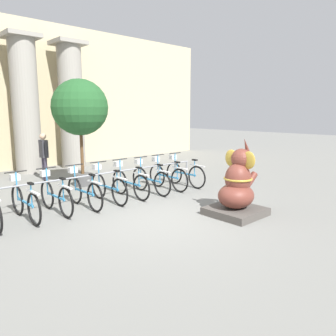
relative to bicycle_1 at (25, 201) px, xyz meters
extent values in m
plane|color=slate|center=(2.21, -1.82, -0.42)|extent=(60.00, 60.00, 0.00)
cube|color=#C6B78E|center=(2.21, 6.78, 2.58)|extent=(20.00, 0.20, 6.00)
cylinder|color=gray|center=(2.21, 5.78, 2.08)|extent=(0.98, 0.98, 5.00)
cube|color=gray|center=(2.21, 5.78, 4.66)|extent=(1.23, 1.23, 0.16)
cylinder|color=gray|center=(4.07, 5.78, 2.08)|extent=(0.98, 0.98, 5.00)
cube|color=gray|center=(4.07, 5.78, 4.66)|extent=(1.23, 1.23, 0.16)
cylinder|color=gray|center=(5.18, 0.13, -0.04)|extent=(0.05, 0.05, 0.75)
cylinder|color=gray|center=(2.11, 0.13, 0.33)|extent=(6.24, 0.04, 0.04)
torus|color=black|center=(0.00, 0.47, -0.06)|extent=(0.05, 0.71, 0.71)
torus|color=black|center=(0.00, -0.54, -0.06)|extent=(0.05, 0.71, 0.71)
cube|color=#338CC6|center=(0.00, -0.03, -0.01)|extent=(0.04, 0.90, 0.04)
cube|color=silver|center=(0.00, -0.54, 0.31)|extent=(0.06, 0.59, 0.03)
cylinder|color=#338CC6|center=(0.00, -0.44, 0.19)|extent=(0.03, 0.03, 0.51)
cube|color=black|center=(0.00, -0.44, 0.47)|extent=(0.08, 0.18, 0.04)
cylinder|color=#338CC6|center=(0.00, 0.43, 0.27)|extent=(0.03, 0.03, 0.66)
cylinder|color=black|center=(0.00, 0.43, 0.60)|extent=(0.48, 0.03, 0.03)
cube|color=silver|center=(0.00, 0.53, 0.46)|extent=(0.20, 0.16, 0.14)
torus|color=black|center=(0.70, 0.50, -0.06)|extent=(0.05, 0.71, 0.71)
torus|color=black|center=(0.70, -0.50, -0.06)|extent=(0.05, 0.71, 0.71)
cube|color=#338CC6|center=(0.70, 0.00, -0.01)|extent=(0.04, 0.90, 0.04)
cube|color=silver|center=(0.70, -0.50, 0.31)|extent=(0.06, 0.59, 0.03)
cylinder|color=#338CC6|center=(0.70, -0.40, 0.19)|extent=(0.03, 0.03, 0.51)
cube|color=black|center=(0.70, -0.40, 0.47)|extent=(0.08, 0.18, 0.04)
cylinder|color=#338CC6|center=(0.70, 0.46, 0.27)|extent=(0.03, 0.03, 0.66)
cylinder|color=black|center=(0.70, 0.46, 0.60)|extent=(0.48, 0.03, 0.03)
cube|color=silver|center=(0.70, 0.56, 0.46)|extent=(0.20, 0.16, 0.14)
torus|color=black|center=(1.41, 0.46, -0.06)|extent=(0.05, 0.71, 0.71)
torus|color=black|center=(1.41, -0.54, -0.06)|extent=(0.05, 0.71, 0.71)
cube|color=#338CC6|center=(1.41, -0.04, -0.01)|extent=(0.04, 0.90, 0.04)
cube|color=silver|center=(1.41, -0.54, 0.31)|extent=(0.06, 0.59, 0.03)
cylinder|color=#338CC6|center=(1.41, -0.44, 0.19)|extent=(0.03, 0.03, 0.51)
cube|color=black|center=(1.41, -0.44, 0.47)|extent=(0.08, 0.18, 0.04)
cylinder|color=#338CC6|center=(1.41, 0.42, 0.27)|extent=(0.03, 0.03, 0.66)
cylinder|color=black|center=(1.41, 0.42, 0.60)|extent=(0.48, 0.03, 0.03)
cube|color=silver|center=(1.41, 0.52, 0.46)|extent=(0.20, 0.16, 0.14)
torus|color=black|center=(2.11, 0.48, -0.06)|extent=(0.05, 0.71, 0.71)
torus|color=black|center=(2.11, -0.52, -0.06)|extent=(0.05, 0.71, 0.71)
cube|color=#338CC6|center=(2.11, -0.02, -0.01)|extent=(0.04, 0.90, 0.04)
cube|color=silver|center=(2.11, -0.52, 0.31)|extent=(0.06, 0.59, 0.03)
cylinder|color=#338CC6|center=(2.11, -0.42, 0.19)|extent=(0.03, 0.03, 0.51)
cube|color=black|center=(2.11, -0.42, 0.47)|extent=(0.08, 0.18, 0.04)
cylinder|color=#338CC6|center=(2.11, 0.44, 0.27)|extent=(0.03, 0.03, 0.66)
cylinder|color=black|center=(2.11, 0.44, 0.60)|extent=(0.48, 0.03, 0.03)
cube|color=silver|center=(2.11, 0.54, 0.46)|extent=(0.20, 0.16, 0.14)
torus|color=black|center=(2.82, 0.50, -0.06)|extent=(0.05, 0.71, 0.71)
torus|color=black|center=(2.82, -0.50, -0.06)|extent=(0.05, 0.71, 0.71)
cube|color=#338CC6|center=(2.82, 0.00, -0.01)|extent=(0.04, 0.90, 0.04)
cube|color=silver|center=(2.82, -0.50, 0.31)|extent=(0.06, 0.59, 0.03)
cylinder|color=#338CC6|center=(2.82, -0.40, 0.19)|extent=(0.03, 0.03, 0.51)
cube|color=black|center=(2.82, -0.40, 0.47)|extent=(0.08, 0.18, 0.04)
cylinder|color=#338CC6|center=(2.82, 0.46, 0.27)|extent=(0.03, 0.03, 0.66)
cylinder|color=black|center=(2.82, 0.46, 0.60)|extent=(0.48, 0.03, 0.03)
cube|color=silver|center=(2.82, 0.56, 0.46)|extent=(0.20, 0.16, 0.14)
torus|color=black|center=(3.52, 0.46, -0.06)|extent=(0.05, 0.71, 0.71)
torus|color=black|center=(3.52, -0.54, -0.06)|extent=(0.05, 0.71, 0.71)
cube|color=#338CC6|center=(3.52, -0.04, -0.01)|extent=(0.04, 0.90, 0.04)
cube|color=silver|center=(3.52, -0.54, 0.31)|extent=(0.06, 0.59, 0.03)
cylinder|color=#338CC6|center=(3.52, -0.44, 0.19)|extent=(0.03, 0.03, 0.51)
cube|color=black|center=(3.52, -0.44, 0.47)|extent=(0.08, 0.18, 0.04)
cylinder|color=#338CC6|center=(3.52, 0.42, 0.27)|extent=(0.03, 0.03, 0.66)
cylinder|color=black|center=(3.52, 0.42, 0.60)|extent=(0.48, 0.03, 0.03)
cube|color=silver|center=(3.52, 0.52, 0.46)|extent=(0.20, 0.16, 0.14)
torus|color=black|center=(4.23, 0.50, -0.06)|extent=(0.05, 0.71, 0.71)
torus|color=black|center=(4.23, -0.51, -0.06)|extent=(0.05, 0.71, 0.71)
cube|color=#338CC6|center=(4.23, -0.01, -0.01)|extent=(0.04, 0.90, 0.04)
cube|color=silver|center=(4.23, -0.51, 0.31)|extent=(0.06, 0.59, 0.03)
cylinder|color=#338CC6|center=(4.23, -0.41, 0.19)|extent=(0.03, 0.03, 0.51)
cube|color=black|center=(4.23, -0.41, 0.47)|extent=(0.08, 0.18, 0.04)
cylinder|color=#338CC6|center=(4.23, 0.46, 0.27)|extent=(0.03, 0.03, 0.66)
cylinder|color=black|center=(4.23, 0.46, 0.60)|extent=(0.48, 0.03, 0.03)
cube|color=silver|center=(4.23, 0.56, 0.46)|extent=(0.20, 0.16, 0.14)
torus|color=black|center=(4.93, 0.46, -0.06)|extent=(0.05, 0.71, 0.71)
torus|color=black|center=(4.93, -0.55, -0.06)|extent=(0.05, 0.71, 0.71)
cube|color=#338CC6|center=(4.93, -0.05, -0.01)|extent=(0.04, 0.90, 0.04)
cube|color=silver|center=(4.93, -0.55, 0.31)|extent=(0.06, 0.59, 0.03)
cylinder|color=#338CC6|center=(4.93, -0.45, 0.19)|extent=(0.03, 0.03, 0.51)
cube|color=black|center=(4.93, -0.45, 0.47)|extent=(0.08, 0.18, 0.04)
cylinder|color=#338CC6|center=(4.93, 0.42, 0.27)|extent=(0.03, 0.03, 0.66)
cylinder|color=black|center=(4.93, 0.42, 0.60)|extent=(0.48, 0.03, 0.03)
cube|color=silver|center=(4.93, 0.52, 0.46)|extent=(0.20, 0.16, 0.14)
cube|color=#4C4742|center=(3.67, -2.90, -0.33)|extent=(1.14, 1.14, 0.17)
ellipsoid|color=brown|center=(3.67, -2.90, 0.04)|extent=(0.88, 0.78, 0.57)
ellipsoid|color=brown|center=(3.72, -2.90, 0.43)|extent=(0.62, 0.57, 0.73)
sphere|color=brown|center=(3.82, -2.90, 0.87)|extent=(0.47, 0.47, 0.47)
ellipsoid|color=#B79333|center=(3.76, -2.67, 0.87)|extent=(0.08, 0.33, 0.39)
ellipsoid|color=#B79333|center=(3.76, -3.14, 0.87)|extent=(0.08, 0.33, 0.39)
cone|color=brown|center=(4.03, -2.90, 1.07)|extent=(0.40, 0.17, 0.59)
cylinder|color=brown|center=(4.00, -2.77, 0.35)|extent=(0.46, 0.16, 0.41)
cylinder|color=brown|center=(4.00, -3.03, 0.35)|extent=(0.46, 0.16, 0.41)
torus|color=#B79333|center=(3.72, -2.90, 0.43)|extent=(0.65, 0.65, 0.05)
cylinder|color=#383342|center=(2.02, 3.92, -0.02)|extent=(0.11, 0.11, 0.79)
cylinder|color=#383342|center=(2.02, 3.75, -0.02)|extent=(0.11, 0.11, 0.79)
cube|color=#333338|center=(2.02, 3.83, 0.68)|extent=(0.20, 0.32, 0.60)
sphere|color=tan|center=(2.02, 3.83, 1.10)|extent=(0.22, 0.22, 0.22)
cylinder|color=#333338|center=(2.02, 4.03, 0.71)|extent=(0.07, 0.07, 0.54)
cylinder|color=#333338|center=(2.02, 3.63, 0.71)|extent=(0.07, 0.07, 0.54)
cylinder|color=#4C4C4C|center=(2.61, 2.28, -0.23)|extent=(0.61, 0.61, 0.37)
cylinder|color=brown|center=(2.61, 2.28, 0.66)|extent=(0.10, 0.10, 1.40)
sphere|color=#235628|center=(2.61, 2.28, 2.06)|extent=(1.74, 1.74, 1.74)
camera|label=1|loc=(-2.37, -7.16, 1.92)|focal=35.00mm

